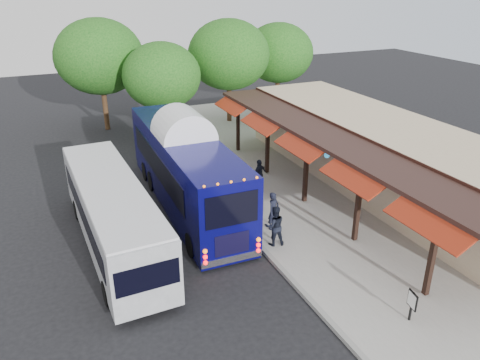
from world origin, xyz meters
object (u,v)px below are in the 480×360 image
city_bus (112,212)px  ped_c (259,174)px  sign_board (412,302)px  ped_b (275,226)px  ped_a (274,211)px  ped_d (205,148)px  coach_bus (185,166)px

city_bus → ped_c: (7.83, 2.42, -0.62)m
sign_board → ped_b: bearing=117.8°
city_bus → sign_board: city_bus is taller
ped_b → ped_c: ped_b is taller
ped_a → ped_d: size_ratio=1.00×
ped_a → sign_board: ped_a is taller
ped_a → sign_board: size_ratio=1.59×
coach_bus → sign_board: bearing=-69.7°
ped_a → ped_d: ped_a is taller
ped_d → sign_board: 15.87m
city_bus → ped_d: 9.69m
sign_board → ped_c: bearing=100.4°
coach_bus → ped_d: size_ratio=7.06×
coach_bus → ped_a: size_ratio=7.05×
ped_a → ped_b: ped_b is taller
ped_b → ped_c: (1.90, 5.24, -0.06)m
coach_bus → sign_board: 11.82m
ped_b → sign_board: size_ratio=1.61×
city_bus → ped_d: bearing=45.6°
ped_c → sign_board: 11.13m
city_bus → ped_b: bearing=-27.2°
coach_bus → ped_b: size_ratio=6.99×
coach_bus → ped_d: bearing=61.7°
city_bus → sign_board: 11.65m
ped_a → ped_c: (1.31, 4.04, -0.06)m
ped_a → ped_c: size_ratio=1.07×
coach_bus → city_bus: 4.60m
ped_a → sign_board: (1.21, -7.08, -0.13)m
ped_c → ped_a: bearing=46.2°
coach_bus → ped_c: size_ratio=7.55×
ped_c → sign_board: (-0.11, -11.12, -0.07)m
ped_d → city_bus: bearing=79.1°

